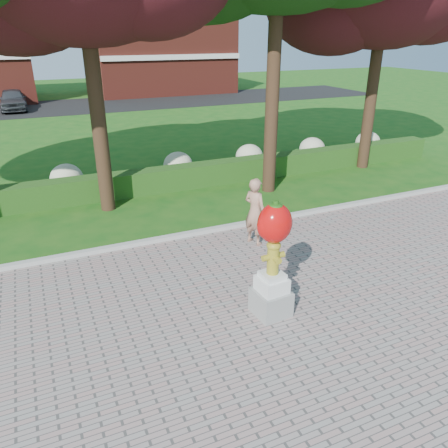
% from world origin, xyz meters
% --- Properties ---
extents(ground, '(100.00, 100.00, 0.00)m').
position_xyz_m(ground, '(0.00, 0.00, 0.00)').
color(ground, '#155114').
rests_on(ground, ground).
extents(walkway, '(40.00, 14.00, 0.04)m').
position_xyz_m(walkway, '(0.00, -4.00, 0.02)').
color(walkway, gray).
rests_on(walkway, ground).
extents(curb, '(40.00, 0.18, 0.15)m').
position_xyz_m(curb, '(0.00, 3.00, 0.07)').
color(curb, '#ADADA5').
rests_on(curb, ground).
extents(lawn_hedge, '(24.00, 0.70, 0.80)m').
position_xyz_m(lawn_hedge, '(0.00, 7.00, 0.40)').
color(lawn_hedge, '#163E11').
rests_on(lawn_hedge, ground).
extents(hydrangea_row, '(20.10, 1.10, 0.99)m').
position_xyz_m(hydrangea_row, '(0.57, 8.00, 0.55)').
color(hydrangea_row, '#B7BD90').
rests_on(hydrangea_row, ground).
extents(street, '(50.00, 8.00, 0.02)m').
position_xyz_m(street, '(0.00, 28.00, 0.01)').
color(street, black).
rests_on(street, ground).
extents(building_right, '(12.00, 8.00, 6.40)m').
position_xyz_m(building_right, '(8.00, 34.00, 3.20)').
color(building_right, maroon).
rests_on(building_right, ground).
extents(hydrant_sculpture, '(0.69, 0.69, 2.38)m').
position_xyz_m(hydrant_sculpture, '(-0.09, -1.02, 1.30)').
color(hydrant_sculpture, gray).
rests_on(hydrant_sculpture, walkway).
extents(woman, '(0.64, 0.76, 1.77)m').
position_xyz_m(woman, '(1.07, 1.91, 0.93)').
color(woman, '#AB7961').
rests_on(woman, walkway).
extents(parked_car, '(1.76, 4.33, 1.47)m').
position_xyz_m(parked_car, '(-4.68, 27.78, 0.76)').
color(parked_car, '#383B3F').
rests_on(parked_car, street).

